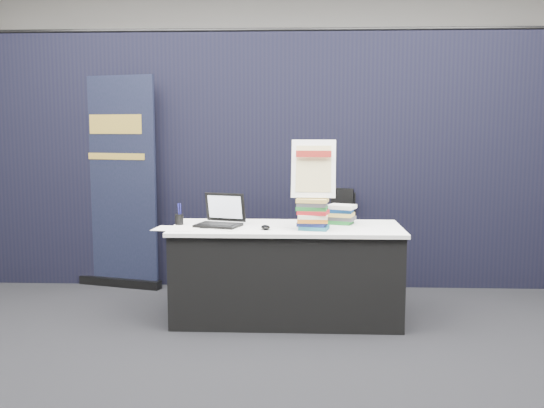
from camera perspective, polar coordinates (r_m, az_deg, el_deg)
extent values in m
plane|color=black|center=(4.42, 1.21, -12.91)|extent=(8.00, 8.00, 0.00)
cube|color=beige|center=(8.16, 1.93, 8.78)|extent=(8.00, 0.02, 3.50)
cube|color=black|center=(5.76, 1.63, 4.00)|extent=(6.00, 0.08, 2.40)
cube|color=black|center=(4.84, 1.38, -6.66)|extent=(1.76, 0.71, 0.72)
cube|color=white|center=(4.77, 1.39, -2.28)|extent=(1.80, 0.75, 0.03)
cube|color=black|center=(4.76, -5.09, -2.01)|extent=(0.39, 0.32, 0.02)
cube|color=black|center=(4.85, -4.92, -0.33)|extent=(0.34, 0.15, 0.23)
cube|color=silver|center=(4.84, -4.93, -0.34)|extent=(0.28, 0.12, 0.18)
ellipsoid|color=black|center=(4.61, -0.61, -2.21)|extent=(0.09, 0.12, 0.03)
cube|color=white|center=(4.70, -8.99, -2.30)|extent=(0.36, 0.28, 0.00)
cube|color=silver|center=(4.67, -4.35, -2.28)|extent=(0.34, 0.31, 0.00)
cube|color=white|center=(4.82, -5.48, -2.00)|extent=(0.35, 0.29, 0.00)
cylinder|color=black|center=(4.89, -8.73, -1.44)|extent=(0.07, 0.07, 0.09)
cube|color=#1D5C6F|center=(4.62, 3.89, -2.23)|extent=(0.24, 0.19, 0.03)
cube|color=navy|center=(4.61, 3.89, -1.86)|extent=(0.24, 0.19, 0.03)
cube|color=#BE681A|center=(4.61, 3.89, -1.50)|extent=(0.24, 0.19, 0.03)
cube|color=beige|center=(4.60, 3.90, -1.13)|extent=(0.24, 0.19, 0.03)
cube|color=#AE1C1F|center=(4.60, 3.90, -0.76)|extent=(0.24, 0.19, 0.03)
cube|color=#1E712C|center=(4.59, 3.90, -0.39)|extent=(0.24, 0.19, 0.03)
cube|color=#444448|center=(4.59, 3.91, -0.02)|extent=(0.24, 0.19, 0.03)
cube|color=#D6B355|center=(4.59, 3.91, 0.35)|extent=(0.24, 0.19, 0.03)
cube|color=#1E712C|center=(4.92, 6.42, -1.68)|extent=(0.25, 0.22, 0.03)
cube|color=#444448|center=(4.91, 6.42, -1.32)|extent=(0.25, 0.22, 0.03)
cube|color=#D6B355|center=(4.91, 6.43, -0.96)|extent=(0.25, 0.22, 0.03)
cube|color=navy|center=(4.90, 6.43, -0.61)|extent=(0.25, 0.22, 0.03)
cube|color=white|center=(4.90, 6.44, -0.25)|extent=(0.25, 0.22, 0.03)
cube|color=black|center=(4.57, 3.92, 0.72)|extent=(0.22, 0.03, 0.02)
cylinder|color=black|center=(4.64, 2.80, 2.42)|extent=(0.02, 0.11, 0.32)
cylinder|color=black|center=(4.64, 5.01, 2.40)|extent=(0.02, 0.11, 0.32)
cube|color=white|center=(4.60, 3.93, 3.34)|extent=(0.34, 0.14, 0.43)
cube|color=#DBCA89|center=(4.59, 3.93, 3.34)|extent=(0.27, 0.11, 0.35)
cube|color=maroon|center=(4.58, 3.94, 4.73)|extent=(0.27, 0.03, 0.05)
cube|color=black|center=(6.07, -14.11, -7.15)|extent=(0.85, 0.32, 0.08)
cube|color=black|center=(5.93, -14.33, 1.95)|extent=(0.78, 0.24, 2.00)
cube|color=gold|center=(5.89, -14.55, 7.28)|extent=(0.54, 0.15, 0.18)
cube|color=gold|center=(5.90, -14.46, 4.36)|extent=(0.58, 0.16, 0.06)
cylinder|color=black|center=(5.46, 3.72, -6.47)|extent=(0.02, 0.02, 0.46)
cylinder|color=black|center=(5.49, 8.05, -6.47)|extent=(0.02, 0.02, 0.46)
cylinder|color=black|center=(5.86, 3.64, -5.53)|extent=(0.02, 0.02, 0.46)
cylinder|color=black|center=(5.88, 7.67, -5.53)|extent=(0.02, 0.02, 0.46)
cube|color=black|center=(5.62, 5.80, -3.48)|extent=(0.57, 0.57, 0.04)
cube|color=black|center=(5.76, 5.74, 0.71)|extent=(0.39, 0.20, 0.16)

